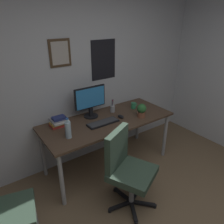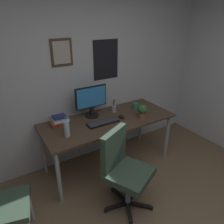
% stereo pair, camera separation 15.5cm
% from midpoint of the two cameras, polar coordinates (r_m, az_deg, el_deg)
% --- Properties ---
extents(wall_back, '(4.40, 0.10, 2.60)m').
position_cam_midpoint_polar(wall_back, '(3.02, -7.85, 9.67)').
color(wall_back, silver).
rests_on(wall_back, ground_plane).
extents(desk, '(1.82, 0.75, 0.75)m').
position_cam_midpoint_polar(desk, '(2.97, 0.48, -3.23)').
color(desk, '#4C3828').
rests_on(desk, ground_plane).
extents(office_chair, '(0.61, 0.61, 0.95)m').
position_cam_midpoint_polar(office_chair, '(2.45, 4.79, -14.39)').
color(office_chair, '#334738').
rests_on(office_chair, ground_plane).
extents(monitor, '(0.46, 0.20, 0.43)m').
position_cam_midpoint_polar(monitor, '(2.95, -4.06, 3.17)').
color(monitor, black).
rests_on(monitor, desk).
extents(keyboard, '(0.43, 0.15, 0.03)m').
position_cam_midpoint_polar(keyboard, '(2.83, -0.88, -2.81)').
color(keyboard, black).
rests_on(keyboard, desk).
extents(computer_mouse, '(0.06, 0.11, 0.04)m').
position_cam_midpoint_polar(computer_mouse, '(2.98, 4.01, -1.27)').
color(computer_mouse, black).
rests_on(computer_mouse, desk).
extents(water_bottle, '(0.07, 0.07, 0.25)m').
position_cam_midpoint_polar(water_bottle, '(2.53, -10.30, -4.32)').
color(water_bottle, silver).
rests_on(water_bottle, desk).
extents(coffee_mug_near, '(0.11, 0.07, 0.09)m').
position_cam_midpoint_polar(coffee_mug_near, '(3.28, 7.64, 1.59)').
color(coffee_mug_near, '#2D8C59').
rests_on(coffee_mug_near, desk).
extents(potted_plant, '(0.13, 0.13, 0.19)m').
position_cam_midpoint_polar(potted_plant, '(2.98, 9.62, 0.30)').
color(potted_plant, brown).
rests_on(potted_plant, desk).
extents(pen_cup, '(0.07, 0.07, 0.20)m').
position_cam_midpoint_polar(pen_cup, '(3.14, 1.92, 0.93)').
color(pen_cup, '#9EA0A5').
rests_on(pen_cup, desk).
extents(book_stack_left, '(0.22, 0.19, 0.13)m').
position_cam_midpoint_polar(book_stack_left, '(2.85, -12.35, -2.15)').
color(book_stack_left, '#B22D28').
rests_on(book_stack_left, desk).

